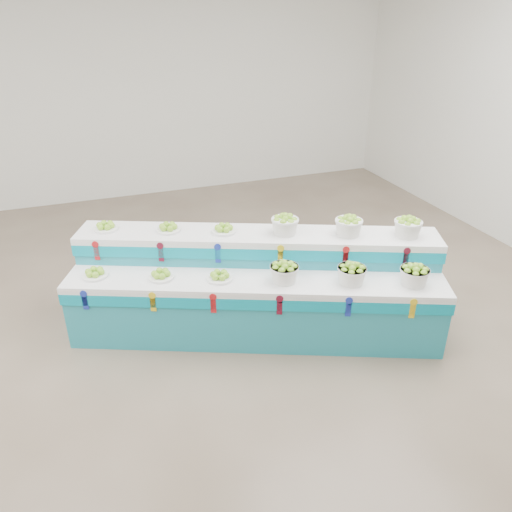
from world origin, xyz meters
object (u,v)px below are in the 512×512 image
at_px(display_stand, 256,287).
at_px(basket_upper_right, 408,227).
at_px(plate_upper_mid, 168,227).
at_px(basket_lower_left, 284,272).

distance_m(display_stand, basket_upper_right, 1.68).
height_order(display_stand, basket_upper_right, basket_upper_right).
bearing_deg(plate_upper_mid, basket_upper_right, -22.93).
height_order(display_stand, plate_upper_mid, plate_upper_mid).
bearing_deg(display_stand, plate_upper_mid, 165.83).
height_order(basket_lower_left, basket_upper_right, basket_upper_right).
bearing_deg(plate_upper_mid, display_stand, -37.10).
distance_m(plate_upper_mid, basket_upper_right, 2.47).
bearing_deg(basket_upper_right, display_stand, 165.75).
distance_m(basket_lower_left, plate_upper_mid, 1.33).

